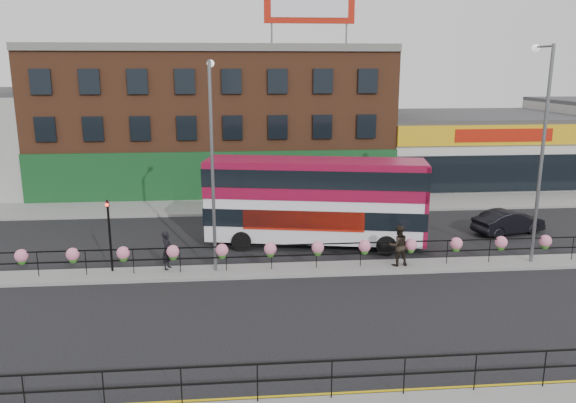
{
  "coord_description": "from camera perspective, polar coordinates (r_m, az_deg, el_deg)",
  "views": [
    {
      "loc": [
        -2.39,
        -23.5,
        8.87
      ],
      "look_at": [
        0.0,
        3.0,
        2.5
      ],
      "focal_mm": 35.0,
      "sensor_mm": 36.0,
      "label": 1
    }
  ],
  "objects": [
    {
      "name": "pedestrian_b",
      "position": [
        25.75,
        11.13,
        -4.4
      ],
      "size": [
        1.05,
        0.89,
        1.87
      ],
      "primitive_type": "imported",
      "rotation": [
        0.0,
        0.0,
        3.24
      ],
      "color": "black",
      "rests_on": "median"
    },
    {
      "name": "billboard",
      "position": [
        39.04,
        2.2,
        19.79
      ],
      "size": [
        6.0,
        0.29,
        4.4
      ],
      "color": "#AE1809",
      "rests_on": "brick_building"
    },
    {
      "name": "median",
      "position": [
        25.21,
        0.62,
        -6.96
      ],
      "size": [
        60.0,
        1.6,
        0.15
      ],
      "primitive_type": "cube",
      "color": "gray",
      "rests_on": "ground"
    },
    {
      "name": "supermarket",
      "position": [
        47.55,
        17.73,
        5.31
      ],
      "size": [
        15.0,
        12.25,
        5.3
      ],
      "color": "silver",
      "rests_on": "ground"
    },
    {
      "name": "lamp_column_east",
      "position": [
        27.37,
        24.31,
        6.09
      ],
      "size": [
        0.35,
        1.71,
        9.74
      ],
      "color": "slate",
      "rests_on": "median"
    },
    {
      "name": "north_pavement",
      "position": [
        36.65,
        -1.27,
        -0.43
      ],
      "size": [
        60.0,
        4.0,
        0.15
      ],
      "primitive_type": "cube",
      "color": "gray",
      "rests_on": "ground"
    },
    {
      "name": "car",
      "position": [
        32.9,
        21.5,
        -1.95
      ],
      "size": [
        3.57,
        4.76,
        1.32
      ],
      "primitive_type": "imported",
      "rotation": [
        0.0,
        0.0,
        1.86
      ],
      "color": "black",
      "rests_on": "ground"
    },
    {
      "name": "median_railing",
      "position": [
        24.88,
        0.62,
        -4.86
      ],
      "size": [
        30.04,
        0.56,
        1.23
      ],
      "color": "black",
      "rests_on": "median"
    },
    {
      "name": "yellow_line_inner",
      "position": [
        16.58,
        4.18,
        -18.9
      ],
      "size": [
        60.0,
        0.1,
        0.01
      ],
      "primitive_type": "cube",
      "color": "gold",
      "rests_on": "ground"
    },
    {
      "name": "double_decker_bus",
      "position": [
        28.13,
        2.85,
        0.81
      ],
      "size": [
        11.23,
        4.59,
        4.43
      ],
      "color": "white",
      "rests_on": "ground"
    },
    {
      "name": "traffic_light_median",
      "position": [
        25.37,
        -17.76,
        -1.81
      ],
      "size": [
        0.15,
        0.28,
        3.65
      ],
      "color": "black",
      "rests_on": "median"
    },
    {
      "name": "yellow_line_outer",
      "position": [
        16.43,
        4.28,
        -19.23
      ],
      "size": [
        60.0,
        0.1,
        0.01
      ],
      "primitive_type": "cube",
      "color": "gold",
      "rests_on": "ground"
    },
    {
      "name": "ground",
      "position": [
        25.23,
        0.62,
        -7.12
      ],
      "size": [
        120.0,
        120.0,
        0.0
      ],
      "primitive_type": "plane",
      "color": "black",
      "rests_on": "ground"
    },
    {
      "name": "pedestrian_a",
      "position": [
        25.42,
        -12.19,
        -4.86
      ],
      "size": [
        0.82,
        0.7,
        1.73
      ],
      "primitive_type": "imported",
      "rotation": [
        0.0,
        0.0,
        1.33
      ],
      "color": "black",
      "rests_on": "median"
    },
    {
      "name": "lamp_column_west",
      "position": [
        24.06,
        -7.72,
        5.32
      ],
      "size": [
        0.32,
        1.59,
        9.05
      ],
      "color": "slate",
      "rests_on": "median"
    },
    {
      "name": "brick_building",
      "position": [
        43.65,
        -7.33,
        8.43
      ],
      "size": [
        25.0,
        12.21,
        10.3
      ],
      "color": "brown",
      "rests_on": "ground"
    },
    {
      "name": "south_railing",
      "position": [
        15.57,
        -3.14,
        -17.09
      ],
      "size": [
        20.04,
        0.05,
        1.12
      ],
      "color": "black",
      "rests_on": "south_pavement"
    }
  ]
}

